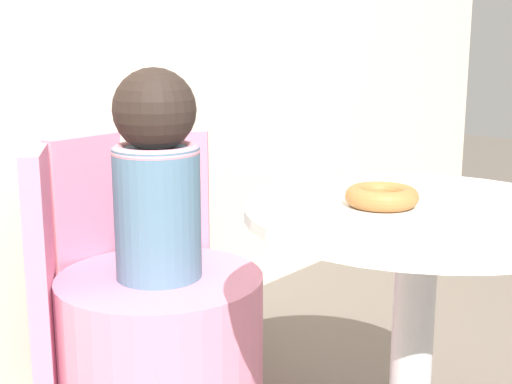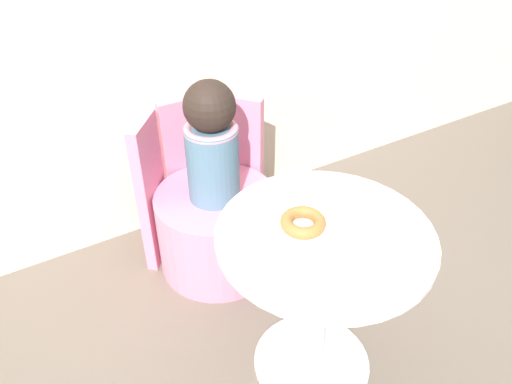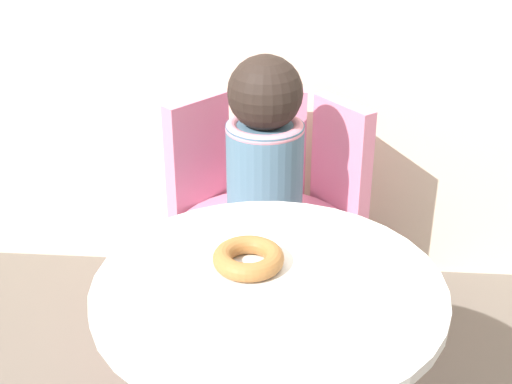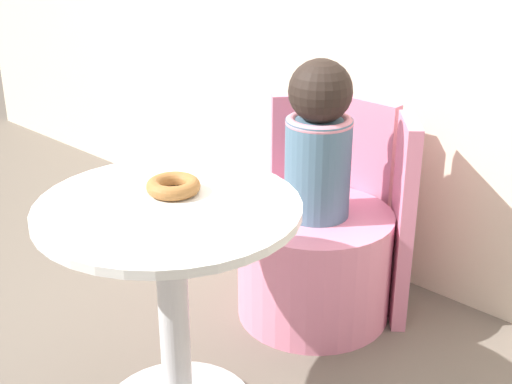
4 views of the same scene
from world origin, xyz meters
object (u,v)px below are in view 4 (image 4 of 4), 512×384
(round_table, at_px, (172,273))
(donut, at_px, (173,186))
(tub_chair, at_px, (314,264))
(child_figure, at_px, (319,140))

(round_table, height_order, donut, donut)
(tub_chair, relative_size, donut, 3.72)
(round_table, relative_size, donut, 4.78)
(donut, bearing_deg, round_table, -52.32)
(tub_chair, bearing_deg, child_figure, 103.61)
(child_figure, xyz_separation_m, donut, (0.01, -0.65, 0.04))
(round_table, xyz_separation_m, child_figure, (-0.06, 0.71, 0.19))
(round_table, height_order, child_figure, child_figure)
(round_table, relative_size, child_figure, 1.29)
(child_figure, bearing_deg, round_table, -85.53)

